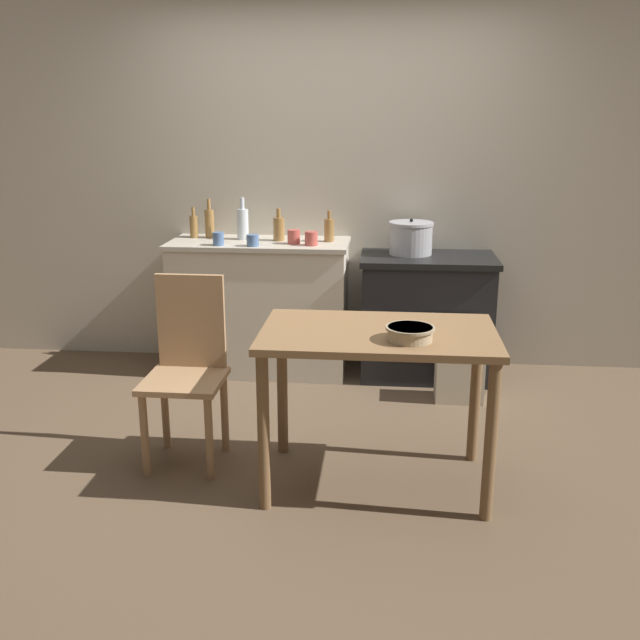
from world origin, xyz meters
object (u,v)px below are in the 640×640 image
at_px(bottle_far_left, 194,226).
at_px(bottle_mid_left, 243,223).
at_px(stove, 426,316).
at_px(flour_sack, 459,376).
at_px(mixing_bowl_large, 410,332).
at_px(cup_far_right, 294,237).
at_px(stock_pot, 411,238).
at_px(cup_mid_right, 311,239).
at_px(bottle_center, 279,228).
at_px(work_table, 378,355).
at_px(chair, 187,365).
at_px(bottle_center_left, 210,223).
at_px(cup_center_right, 218,239).
at_px(bottle_left, 329,230).
at_px(cup_right, 253,240).

distance_m(bottle_far_left, bottle_mid_left, 0.36).
bearing_deg(stove, bottle_mid_left, 176.88).
relative_size(flour_sack, bottle_far_left, 1.51).
bearing_deg(stove, mixing_bowl_large, -95.61).
height_order(mixing_bowl_large, cup_far_right, cup_far_right).
xyz_separation_m(stock_pot, cup_mid_right, (-0.66, -0.19, 0.02)).
bearing_deg(mixing_bowl_large, bottle_center, 115.95).
relative_size(work_table, bottle_center, 5.00).
height_order(stove, chair, chair).
xyz_separation_m(bottle_mid_left, bottle_center_left, (-0.25, 0.06, -0.01)).
xyz_separation_m(bottle_center_left, cup_center_right, (0.14, -0.31, -0.06)).
distance_m(chair, flour_sack, 1.80).
height_order(bottle_mid_left, cup_mid_right, bottle_mid_left).
bearing_deg(bottle_far_left, stock_pot, -1.84).
bearing_deg(bottle_center, bottle_left, -0.39).
bearing_deg(stock_pot, cup_right, -166.43).
bearing_deg(flour_sack, chair, -147.87).
height_order(stock_pot, cup_center_right, stock_pot).
relative_size(chair, bottle_far_left, 4.55).
distance_m(chair, cup_mid_right, 1.44).
relative_size(bottle_mid_left, cup_mid_right, 3.14).
relative_size(chair, cup_center_right, 11.18).
xyz_separation_m(chair, bottle_center_left, (-0.24, 1.52, 0.52)).
relative_size(mixing_bowl_large, bottle_center_left, 0.82).
height_order(stock_pot, bottle_far_left, bottle_far_left).
relative_size(chair, cup_far_right, 10.25).
height_order(flour_sack, bottle_far_left, bottle_far_left).
bearing_deg(bottle_mid_left, flour_sack, -19.42).
xyz_separation_m(stock_pot, cup_far_right, (-0.79, -0.14, 0.02)).
bearing_deg(stock_pot, bottle_far_left, 178.16).
distance_m(stove, stock_pot, 0.55).
xyz_separation_m(chair, flour_sack, (1.50, 0.94, -0.36)).
bearing_deg(cup_mid_right, bottle_mid_left, 157.97).
distance_m(mixing_bowl_large, cup_center_right, 1.98).
relative_size(mixing_bowl_large, bottle_left, 1.04).
xyz_separation_m(chair, bottle_center, (0.27, 1.43, 0.50)).
xyz_separation_m(mixing_bowl_large, bottle_mid_left, (-1.12, 1.80, 0.22)).
distance_m(stove, bottle_far_left, 1.75).
xyz_separation_m(stove, cup_center_right, (-1.40, -0.18, 0.55)).
relative_size(bottle_left, cup_far_right, 2.23).
relative_size(bottle_center_left, bottle_center, 1.22).
bearing_deg(stove, flour_sack, -66.25).
bearing_deg(flour_sack, mixing_bowl_large, -106.16).
xyz_separation_m(bottle_left, bottle_mid_left, (-0.61, 0.04, 0.03)).
bearing_deg(flour_sack, stove, 113.75).
bearing_deg(stock_pot, flour_sack, -57.80).
bearing_deg(bottle_center_left, cup_center_right, -66.64).
distance_m(bottle_left, cup_center_right, 0.75).
relative_size(mixing_bowl_large, bottle_mid_left, 0.76).
xyz_separation_m(stove, stock_pot, (-0.12, 0.06, 0.53)).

